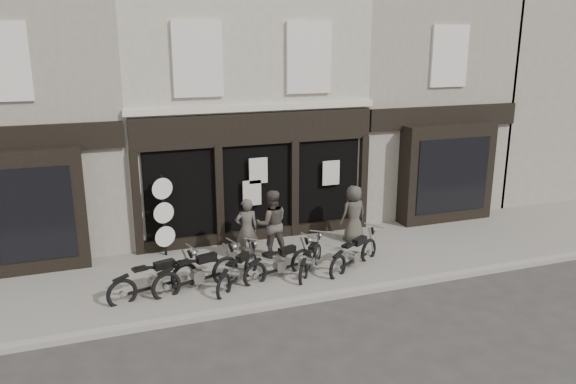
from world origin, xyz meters
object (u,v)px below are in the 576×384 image
object	(u,v)px
motorcycle_4	(311,262)
motorcycle_5	(354,256)
motorcycle_1	(198,275)
man_centre	(271,224)
motorcycle_3	(280,265)
motorcycle_0	(155,282)
motorcycle_2	(238,273)
man_left	(247,229)
advert_sign_post	(164,219)
man_right	(354,213)

from	to	relation	value
motorcycle_4	motorcycle_5	xyz separation A→B (m)	(1.17, -0.15, 0.05)
motorcycle_1	man_centre	world-z (taller)	man_centre
motorcycle_1	motorcycle_3	bearing A→B (deg)	-17.04
motorcycle_0	motorcycle_1	size ratio (longest dim) A/B	0.99
motorcycle_1	motorcycle_2	xyz separation A→B (m)	(0.98, -0.09, -0.05)
man_left	advert_sign_post	world-z (taller)	advert_sign_post
motorcycle_3	man_right	world-z (taller)	man_right
motorcycle_4	man_left	bearing A→B (deg)	82.76
motorcycle_4	man_centre	world-z (taller)	man_centre
motorcycle_4	man_left	size ratio (longest dim) A/B	0.97
motorcycle_0	motorcycle_2	bearing A→B (deg)	-18.42
motorcycle_3	advert_sign_post	size ratio (longest dim) A/B	0.86
motorcycle_2	man_right	bearing A→B (deg)	-22.84
motorcycle_4	motorcycle_2	bearing A→B (deg)	131.16
motorcycle_5	man_centre	world-z (taller)	man_centre
motorcycle_3	advert_sign_post	distance (m)	3.56
motorcycle_1	motorcycle_5	xyz separation A→B (m)	(4.12, -0.12, -0.02)
man_centre	man_right	bearing A→B (deg)	-166.34
motorcycle_3	motorcycle_5	size ratio (longest dim) A/B	1.05
motorcycle_4	motorcycle_5	distance (m)	1.19
motorcycle_0	man_left	world-z (taller)	man_left
motorcycle_0	motorcycle_3	world-z (taller)	motorcycle_0
motorcycle_5	advert_sign_post	distance (m)	5.25
motorcycle_1	motorcycle_3	size ratio (longest dim) A/B	1.09
man_centre	man_right	xyz separation A→B (m)	(2.67, 0.37, -0.10)
motorcycle_1	motorcycle_4	xyz separation A→B (m)	(2.94, 0.03, -0.07)
motorcycle_2	advert_sign_post	size ratio (longest dim) A/B	0.69
man_left	motorcycle_1	bearing A→B (deg)	42.73
man_right	man_left	bearing A→B (deg)	-3.72
motorcycle_3	man_centre	distance (m)	1.52
motorcycle_0	man_centre	distance (m)	3.64
motorcycle_3	man_centre	world-z (taller)	man_centre
motorcycle_4	advert_sign_post	bearing A→B (deg)	92.73
motorcycle_2	man_centre	size ratio (longest dim) A/B	0.88
motorcycle_1	advert_sign_post	size ratio (longest dim) A/B	0.93
advert_sign_post	motorcycle_2	bearing A→B (deg)	-77.02
advert_sign_post	man_centre	bearing A→B (deg)	-37.44
motorcycle_3	motorcycle_4	world-z (taller)	motorcycle_3
motorcycle_3	motorcycle_4	size ratio (longest dim) A/B	1.24
man_right	advert_sign_post	distance (m)	5.46
motorcycle_2	man_centre	bearing A→B (deg)	0.10
man_right	advert_sign_post	world-z (taller)	advert_sign_post
motorcycle_2	man_right	world-z (taller)	man_right
man_left	man_right	xyz separation A→B (m)	(3.37, 0.37, -0.02)
motorcycle_2	man_right	distance (m)	4.43
motorcycle_3	advert_sign_post	bearing A→B (deg)	118.61
advert_sign_post	man_left	bearing A→B (deg)	-43.48
motorcycle_5	man_right	size ratio (longest dim) A/B	1.17
motorcycle_2	motorcycle_3	world-z (taller)	motorcycle_3
motorcycle_4	man_left	world-z (taller)	man_left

